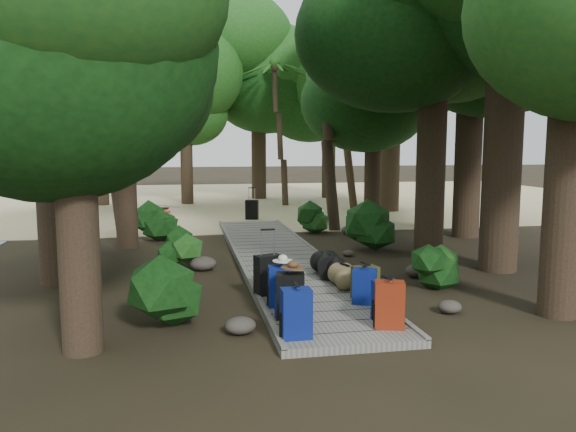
{
  "coord_description": "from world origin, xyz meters",
  "views": [
    {
      "loc": [
        -2.16,
        -11.62,
        2.65
      ],
      "look_at": [
        0.26,
        1.29,
        1.0
      ],
      "focal_mm": 35.0,
      "sensor_mm": 36.0,
      "label": 1
    }
  ],
  "objects": [
    {
      "name": "suitcase_on_boardwalk",
      "position": [
        -0.77,
        -2.34,
        0.46
      ],
      "size": [
        0.5,
        0.38,
        0.68
      ],
      "primitive_type": null,
      "rotation": [
        0.0,
        0.0,
        0.35
      ],
      "color": "black",
      "rests_on": "boardwalk"
    },
    {
      "name": "ground",
      "position": [
        0.0,
        0.0,
        0.0
      ],
      "size": [
        120.0,
        120.0,
        0.0
      ],
      "primitive_type": "plane",
      "color": "#2C2416",
      "rests_on": "ground"
    },
    {
      "name": "rock_right_b",
      "position": [
        2.48,
        -1.17,
        0.14
      ],
      "size": [
        0.49,
        0.45,
        0.27
      ],
      "primitive_type": null,
      "color": "#4C473F",
      "rests_on": "ground"
    },
    {
      "name": "rock_left_d",
      "position": [
        -2.58,
        2.59,
        0.09
      ],
      "size": [
        0.34,
        0.31,
        0.19
      ],
      "primitive_type": null,
      "color": "#4C473F",
      "rests_on": "ground"
    },
    {
      "name": "tree_right_e",
      "position": [
        4.09,
        6.32,
        3.92
      ],
      "size": [
        4.35,
        4.35,
        7.84
      ],
      "primitive_type": null,
      "color": "black",
      "rests_on": "ground"
    },
    {
      "name": "boardwalk",
      "position": [
        0.0,
        1.0,
        0.06
      ],
      "size": [
        2.0,
        12.0,
        0.12
      ],
      "primitive_type": "cube",
      "color": "gray",
      "rests_on": "ground"
    },
    {
      "name": "rock_left_c",
      "position": [
        -1.77,
        0.25,
        0.15
      ],
      "size": [
        0.55,
        0.5,
        0.3
      ],
      "primitive_type": null,
      "color": "#4C473F",
      "rests_on": "ground"
    },
    {
      "name": "tree_right_c",
      "position": [
        3.76,
        1.14,
        5.04
      ],
      "size": [
        5.83,
        5.83,
        10.09
      ],
      "primitive_type": null,
      "color": "black",
      "rests_on": "ground"
    },
    {
      "name": "tree_left_a",
      "position": [
        -3.47,
        -4.26,
        3.7
      ],
      "size": [
        4.44,
        4.44,
        7.41
      ],
      "primitive_type": null,
      "color": "black",
      "rests_on": "ground"
    },
    {
      "name": "hat_white",
      "position": [
        -0.63,
        -3.04,
        0.89
      ],
      "size": [
        0.33,
        0.33,
        0.11
      ],
      "primitive_type": null,
      "color": "silver",
      "rests_on": "backpack_left_c"
    },
    {
      "name": "shrub_right_a",
      "position": [
        2.39,
        -2.04,
        0.43
      ],
      "size": [
        0.95,
        0.95,
        0.85
      ],
      "primitive_type": null,
      "color": "#164B19",
      "rests_on": "ground"
    },
    {
      "name": "lone_suitcase_on_sand",
      "position": [
        0.25,
        8.27,
        0.37
      ],
      "size": [
        0.5,
        0.38,
        0.69
      ],
      "primitive_type": null,
      "rotation": [
        0.0,
        0.0,
        -0.33
      ],
      "color": "black",
      "rests_on": "sand_beach"
    },
    {
      "name": "backpack_right_c",
      "position": [
        0.68,
        -3.19,
        0.44
      ],
      "size": [
        0.45,
        0.4,
        0.63
      ],
      "primitive_type": null,
      "rotation": [
        0.0,
        0.0,
        -0.46
      ],
      "color": "navy",
      "rests_on": "boardwalk"
    },
    {
      "name": "duffel_right_khaki",
      "position": [
        0.68,
        -2.07,
        0.31
      ],
      "size": [
        0.52,
        0.66,
        0.38
      ],
      "primitive_type": null,
      "rotation": [
        0.0,
        0.0,
        0.27
      ],
      "color": "olive",
      "rests_on": "boardwalk"
    },
    {
      "name": "tree_right_f",
      "position": [
        6.07,
        9.89,
        5.46
      ],
      "size": [
        6.12,
        6.12,
        10.93
      ],
      "primitive_type": null,
      "color": "black",
      "rests_on": "ground"
    },
    {
      "name": "tree_right_d",
      "position": [
        5.95,
        3.4,
        5.43
      ],
      "size": [
        5.92,
        5.92,
        10.85
      ],
      "primitive_type": null,
      "color": "black",
      "rests_on": "ground"
    },
    {
      "name": "rock_right_c",
      "position": [
        1.72,
        1.18,
        0.08
      ],
      "size": [
        0.28,
        0.25,
        0.15
      ],
      "primitive_type": null,
      "color": "#4C473F",
      "rests_on": "ground"
    },
    {
      "name": "shrub_right_c",
      "position": [
        1.71,
        5.05,
        0.41
      ],
      "size": [
        0.92,
        0.92,
        0.83
      ],
      "primitive_type": null,
      "color": "#164B19",
      "rests_on": "ground"
    },
    {
      "name": "palm_right_a",
      "position": [
        2.65,
        5.57,
        4.21
      ],
      "size": [
        4.94,
        4.94,
        8.42
      ],
      "primitive_type": null,
      "color": "#134212",
      "rests_on": "ground"
    },
    {
      "name": "sand_beach",
      "position": [
        0.0,
        16.0,
        0.01
      ],
      "size": [
        40.0,
        22.0,
        0.02
      ],
      "primitive_type": "cube",
      "color": "#CBBB89",
      "rests_on": "ground"
    },
    {
      "name": "hat_brown",
      "position": [
        -0.6,
        -3.71,
        0.92
      ],
      "size": [
        0.36,
        0.36,
        0.11
      ],
      "primitive_type": null,
      "color": "#51351E",
      "rests_on": "backpack_left_b"
    },
    {
      "name": "rock_right_d",
      "position": [
        2.71,
        4.35,
        0.13
      ],
      "size": [
        0.49,
        0.44,
        0.27
      ],
      "primitive_type": null,
      "color": "#4C473F",
      "rests_on": "ground"
    },
    {
      "name": "palm_right_c",
      "position": [
        2.51,
        12.96,
        3.05
      ],
      "size": [
        3.84,
        3.84,
        6.1
      ],
      "primitive_type": null,
      "color": "#134212",
      "rests_on": "ground"
    },
    {
      "name": "backpack_right_a",
      "position": [
        0.64,
        -4.41,
        0.48
      ],
      "size": [
        0.47,
        0.4,
        0.73
      ],
      "primitive_type": null,
      "rotation": [
        0.0,
        0.0,
        -0.3
      ],
      "color": "maroon",
      "rests_on": "boardwalk"
    },
    {
      "name": "backpack_left_d",
      "position": [
        -0.78,
        -2.04,
        0.38
      ],
      "size": [
        0.34,
        0.25,
        0.51
      ],
      "primitive_type": null,
      "rotation": [
        0.0,
        0.0,
        -0.01
      ],
      "color": "navy",
      "rests_on": "boardwalk"
    },
    {
      "name": "tree_left_b",
      "position": [
        -4.57,
        -0.41,
        4.62
      ],
      "size": [
        5.14,
        5.14,
        9.25
      ],
      "primitive_type": null,
      "color": "black",
      "rests_on": "ground"
    },
    {
      "name": "kayak",
      "position": [
        -2.92,
        10.75,
        0.16
      ],
      "size": [
        1.45,
        2.86,
        0.28
      ],
      "primitive_type": "ellipsoid",
      "rotation": [
        0.0,
        0.0,
        0.31
      ],
      "color": "#A2260D",
      "rests_on": "sand_beach"
    },
    {
      "name": "shrub_right_b",
      "position": [
        2.43,
        1.84,
        0.62
      ],
      "size": [
        1.37,
        1.37,
        1.23
      ],
      "primitive_type": null,
      "color": "#164B19",
      "rests_on": "ground"
    },
    {
      "name": "rock_right_a",
      "position": [
        1.97,
        -3.58,
        0.1
      ],
      "size": [
        0.38,
        0.34,
        0.21
      ],
      "primitive_type": null,
      "color": "#4C473F",
      "rests_on": "ground"
    },
    {
      "name": "duffel_right_black",
      "position": [
        0.59,
        -1.29,
        0.35
      ],
      "size": [
        0.61,
        0.81,
        0.46
      ],
      "primitive_type": null,
      "rotation": [
        0.0,
        0.0,
        -0.22
      ],
      "color": "black",
      "rests_on": "boardwalk"
    },
    {
      "name": "rock_left_a",
      "position": [
        -1.41,
        -3.95,
        0.12
      ],
      "size": [
        0.44,
        0.4,
        0.24
      ],
      "primitive_type": null,
      "color": "#4C473F",
      "rests_on": "ground"
    },
    {
      "name": "tree_back_b",
      "position": [
        1.6,
        16.3,
        5.23
      ],
      "size": [
        5.86,
        5.86,
        10.46
      ],
      "primitive_type": null,
      "color": "black",
      "rests_on": "ground"
    },
    {
      "name": "shrub_left_b",
      "position": [
        -2.28,
        0.69,
        0.41
      ],
      "size": [
        0.92,
        0.92,
        0.83
      ],
      "primitive_type": null,
      "color": "#164B19",
      "rests_on": "ground"
    },
    {
      "name": "backpack_right_d",
      "position": [
        0.78,
        -2.92,
        0.42
      ],
      "size": [
        0.45,
        0.36,
        0.61
      ],
      "primitive_type": null,
      "rotation": [
        0.0,
        0.0,
        0.2
      ],
      "color": "#393C19",
      "rests_on": "boardwalk"
    },
    {
      "name": "palm_right_b",
      "position": [
        4.91,
        11.33,
        4.26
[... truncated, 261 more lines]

